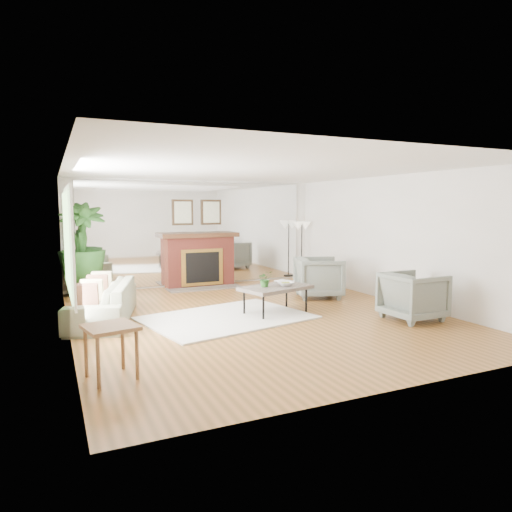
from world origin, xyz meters
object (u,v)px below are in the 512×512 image
floor_lamp (302,230)px  armchair_back (319,277)px  sofa (103,302)px  potted_ficus (82,246)px  coffee_table (276,288)px  armchair_front (413,296)px  side_table (111,334)px  fireplace (200,259)px

floor_lamp → armchair_back: bearing=-111.0°
sofa → potted_ficus: size_ratio=1.10×
armchair_back → sofa: bearing=111.3°
coffee_table → armchair_front: bearing=-35.6°
armchair_back → side_table: 5.37m
coffee_table → floor_lamp: floor_lamp is taller
armchair_back → potted_ficus: bearing=83.1°
fireplace → coffee_table: bearing=-83.2°
side_table → potted_ficus: 5.08m
fireplace → armchair_back: size_ratio=2.22×
potted_ficus → armchair_front: bearing=-42.1°
armchair_front → sofa: bearing=65.1°
armchair_front → side_table: (-4.91, -0.65, 0.10)m
side_table → coffee_table: bearing=33.4°
fireplace → side_table: (-2.65, -5.21, -0.16)m
armchair_front → floor_lamp: bearing=-6.5°
armchair_back → armchair_front: size_ratio=1.05×
armchair_back → potted_ficus: 4.98m
armchair_front → side_table: bearing=96.4°
armchair_front → side_table: size_ratio=1.41×
coffee_table → armchair_back: (1.47, 0.92, -0.03)m
coffee_table → sofa: (-2.83, 0.73, -0.13)m
floor_lamp → armchair_front: bearing=-95.4°
fireplace → armchair_back: fireplace is taller
armchair_back → floor_lamp: bearing=-2.3°
floor_lamp → side_table: bearing=-136.5°
fireplace → potted_ficus: fireplace is taller
fireplace → sofa: size_ratio=0.94×
fireplace → coffee_table: 3.24m
coffee_table → side_table: side_table is taller
sofa → side_table: (-0.20, -2.73, 0.18)m
coffee_table → sofa: bearing=165.5°
fireplace → floor_lamp: 2.75m
sofa → side_table: size_ratio=3.49×
fireplace → side_table: fireplace is taller
armchair_front → floor_lamp: size_ratio=0.58×
armchair_back → armchair_front: armchair_back is taller
coffee_table → side_table: 3.63m
coffee_table → floor_lamp: 3.91m
armchair_front → potted_ficus: (-4.86, 4.40, 0.66)m
potted_ficus → side_table: bearing=-90.6°
sofa → armchair_back: size_ratio=2.35×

